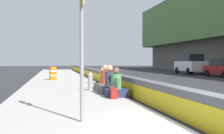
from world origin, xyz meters
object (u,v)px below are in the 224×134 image
seated_person_foreground (116,88)px  parked_car_midline (190,64)px  seated_person_far (103,81)px  parked_car_fourth (224,68)px  route_sign_post (82,31)px  backpack (114,93)px  fire_hydrant (90,81)px  seated_person_rear (105,82)px  seated_person_middle (110,85)px  construction_barrel (53,73)px

seated_person_foreground → parked_car_midline: (19.16, -13.03, 0.69)m
seated_person_far → parked_car_fourth: bearing=-54.5°
route_sign_post → backpack: size_ratio=9.00×
fire_hydrant → parked_car_midline: 21.53m
backpack → parked_car_fourth: bearing=-45.2°
route_sign_post → seated_person_rear: 7.01m
seated_person_rear → seated_person_far: size_ratio=1.12×
route_sign_post → backpack: route_sign_post is taller
route_sign_post → seated_person_far: 8.05m
seated_person_middle → route_sign_post: bearing=162.1°
parked_car_midline → route_sign_post: bearing=147.7°
seated_person_middle → seated_person_rear: seated_person_middle is taller
seated_person_far → parked_car_fourth: parked_car_fourth is taller
construction_barrel → parked_car_midline: 17.85m
fire_hydrant → parked_car_midline: parked_car_midline is taller
fire_hydrant → parked_car_midline: (16.60, -13.70, 0.60)m
seated_person_rear → backpack: bearing=175.6°
route_sign_post → backpack: 4.39m
seated_person_rear → parked_car_midline: parked_car_midline is taller
backpack → construction_barrel: 10.91m
seated_person_foreground → construction_barrel: size_ratio=1.20×
seated_person_middle → parked_car_midline: parked_car_midline is taller
seated_person_foreground → seated_person_middle: 1.07m
backpack → parked_car_midline: 23.69m
seated_person_far → parked_car_midline: parked_car_midline is taller
seated_person_foreground → parked_car_fourth: bearing=-45.8°
route_sign_post → parked_car_fourth: size_ratio=0.80×
seated_person_foreground → seated_person_rear: 2.43m
backpack → parked_car_midline: parked_car_midline is taller
parked_car_fourth → parked_car_midline: bearing=1.3°
backpack → parked_car_fourth: parked_car_fourth is taller
seated_person_foreground → construction_barrel: (10.20, 2.41, 0.12)m
construction_barrel → backpack: bearing=-168.3°
fire_hydrant → backpack: fire_hydrant is taller
backpack → construction_barrel: (10.68, 2.20, 0.28)m
seated_person_rear → route_sign_post: bearing=165.1°
parked_car_fourth → seated_person_rear: bearing=128.3°
seated_person_middle → parked_car_fourth: 17.69m
seated_person_rear → seated_person_middle: bearing=177.5°
parked_car_midline → backpack: bearing=146.0°
seated_person_rear → backpack: seated_person_rear is taller
fire_hydrant → seated_person_rear: size_ratio=0.73×
construction_barrel → seated_person_rear: bearing=-162.7°
fire_hydrant → construction_barrel: bearing=12.8°
seated_person_middle → seated_person_foreground: bearing=-177.7°
route_sign_post → fire_hydrant: (6.70, -1.05, -1.62)m
route_sign_post → fire_hydrant: 6.98m
route_sign_post → seated_person_middle: route_sign_post is taller
route_sign_post → seated_person_foreground: (4.15, -1.73, -1.71)m
seated_person_rear → parked_car_fourth: bearing=-51.7°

